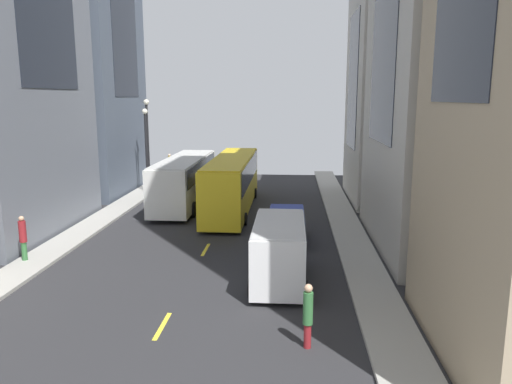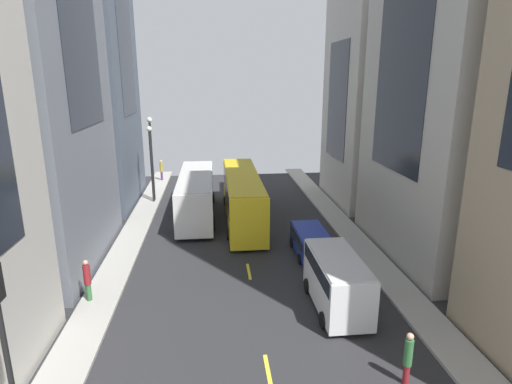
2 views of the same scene
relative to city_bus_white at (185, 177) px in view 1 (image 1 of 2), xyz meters
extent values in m
plane|color=#28282B|center=(3.23, -6.00, -2.01)|extent=(40.85, 40.85, 0.00)
cube|color=#9E9B93|center=(-4.28, -6.00, -1.93)|extent=(1.83, 44.00, 0.15)
cube|color=#9E9B93|center=(10.74, -6.00, -1.93)|extent=(1.83, 44.00, 0.15)
cube|color=yellow|center=(3.23, -18.60, -2.00)|extent=(0.16, 2.00, 0.01)
cube|color=yellow|center=(3.23, -10.20, -2.00)|extent=(0.16, 2.00, 0.01)
cube|color=yellow|center=(3.23, -1.80, -2.00)|extent=(0.16, 2.00, 0.01)
cube|color=yellow|center=(3.23, 6.60, -2.00)|extent=(0.16, 2.00, 0.01)
cube|color=yellow|center=(3.23, 15.00, -2.00)|extent=(0.16, 2.00, 0.01)
cube|color=#B7B2A8|center=(15.66, -8.62, 9.86)|extent=(7.61, 11.44, 23.73)
cube|color=#1E232D|center=(15.66, -8.62, 9.86)|extent=(7.68, 6.29, 13.05)
cube|color=beige|center=(16.60, 3.13, 6.66)|extent=(9.48, 9.47, 17.34)
cube|color=#1E232D|center=(16.60, 3.13, 6.66)|extent=(9.58, 5.21, 9.54)
cube|color=silver|center=(0.00, 0.00, -0.23)|extent=(2.55, 11.21, 3.00)
cube|color=black|center=(0.00, 0.00, 0.62)|extent=(2.60, 10.32, 1.20)
cube|color=beige|center=(0.00, 0.00, 1.31)|extent=(2.45, 10.76, 0.08)
cylinder|color=black|center=(-1.17, 3.48, -1.51)|extent=(0.46, 1.00, 1.00)
cylinder|color=black|center=(1.17, 3.48, -1.51)|extent=(0.46, 1.00, 1.00)
cylinder|color=black|center=(-1.17, -3.48, -1.51)|extent=(0.46, 1.00, 1.00)
cylinder|color=black|center=(1.17, -3.48, -1.51)|extent=(0.46, 1.00, 1.00)
cube|color=yellow|center=(3.52, -1.26, -0.15)|extent=(2.45, 12.93, 3.30)
cube|color=black|center=(3.52, -1.26, 0.71)|extent=(2.50, 11.90, 1.48)
cube|color=gold|center=(3.52, -1.26, 1.54)|extent=(2.35, 12.41, 0.08)
cylinder|color=black|center=(2.40, 2.75, -1.63)|extent=(0.44, 0.76, 0.76)
cylinder|color=black|center=(4.65, 2.75, -1.63)|extent=(0.44, 0.76, 0.76)
cylinder|color=black|center=(2.40, -5.26, -1.63)|extent=(0.44, 0.76, 0.76)
cylinder|color=black|center=(4.65, -5.26, -1.63)|extent=(0.44, 0.76, 0.76)
cube|color=white|center=(7.01, -14.41, -0.66)|extent=(2.05, 5.08, 2.30)
cube|color=black|center=(7.01, -14.41, 0.10)|extent=(2.09, 4.67, 0.69)
cube|color=silver|center=(7.01, -14.41, 0.53)|extent=(1.97, 4.87, 0.08)
cylinder|color=black|center=(6.07, -12.83, -1.65)|extent=(0.37, 0.72, 0.72)
cylinder|color=black|center=(7.96, -12.83, -1.65)|extent=(0.37, 0.72, 0.72)
cylinder|color=black|center=(6.07, -15.98, -1.65)|extent=(0.37, 0.72, 0.72)
cylinder|color=black|center=(7.96, -15.98, -1.65)|extent=(0.37, 0.72, 0.72)
cube|color=#2338AD|center=(7.25, -8.19, -1.19)|extent=(1.87, 4.14, 1.29)
cube|color=black|center=(7.25, -8.19, -0.87)|extent=(1.91, 3.80, 0.54)
cube|color=navy|center=(7.25, -8.19, -0.51)|extent=(1.80, 3.97, 0.08)
cylinder|color=black|center=(6.39, -6.91, -1.70)|extent=(0.34, 0.62, 0.62)
cylinder|color=black|center=(8.11, -6.91, -1.70)|extent=(0.34, 0.62, 0.62)
cylinder|color=black|center=(6.39, -9.47, -1.70)|extent=(0.34, 0.62, 0.62)
cylinder|color=black|center=(8.11, -9.47, -1.70)|extent=(0.34, 0.62, 0.62)
cylinder|color=maroon|center=(8.03, -19.69, -1.62)|extent=(0.23, 0.23, 0.77)
cylinder|color=#336B38|center=(8.03, -19.69, -0.72)|extent=(0.30, 0.30, 1.02)
sphere|color=tan|center=(8.03, -19.69, -0.09)|extent=(0.25, 0.25, 0.25)
cylinder|color=#593372|center=(-4.05, 11.91, -1.42)|extent=(0.24, 0.24, 0.88)
cylinder|color=gold|center=(-4.05, 11.91, -0.48)|extent=(0.32, 0.32, 1.00)
sphere|color=beige|center=(-4.05, 11.91, 0.14)|extent=(0.24, 0.24, 0.24)
cylinder|color=#336B38|center=(-4.74, -12.79, -1.43)|extent=(0.25, 0.25, 0.86)
cylinder|color=maroon|center=(-4.74, -12.79, -0.50)|extent=(0.33, 0.33, 0.98)
sphere|color=tan|center=(-4.74, -12.79, 0.11)|extent=(0.24, 0.24, 0.24)
cylinder|color=black|center=(-3.86, 4.49, 1.55)|extent=(0.18, 0.18, 6.82)
sphere|color=silver|center=(-3.86, 4.49, 5.14)|extent=(0.44, 0.44, 0.44)
cylinder|color=black|center=(-3.86, 4.00, 1.20)|extent=(0.18, 0.18, 6.12)
sphere|color=silver|center=(-3.86, 4.00, 4.44)|extent=(0.44, 0.44, 0.44)
camera|label=1|loc=(7.46, -33.62, 5.53)|focal=34.47mm
camera|label=2|loc=(1.43, -31.68, 8.55)|focal=29.34mm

